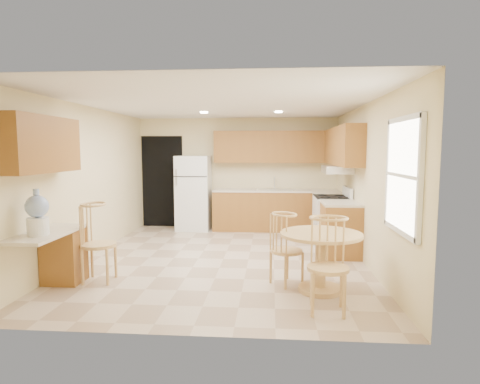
# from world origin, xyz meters

# --- Properties ---
(floor) EXTENTS (5.50, 5.50, 0.00)m
(floor) POSITION_xyz_m (0.00, 0.00, 0.00)
(floor) COLOR #C4AB8E
(floor) RESTS_ON ground
(ceiling) EXTENTS (4.50, 5.50, 0.02)m
(ceiling) POSITION_xyz_m (0.00, 0.00, 2.50)
(ceiling) COLOR white
(ceiling) RESTS_ON wall_back
(wall_back) EXTENTS (4.50, 0.02, 2.50)m
(wall_back) POSITION_xyz_m (0.00, 2.75, 1.25)
(wall_back) COLOR beige
(wall_back) RESTS_ON floor
(wall_front) EXTENTS (4.50, 0.02, 2.50)m
(wall_front) POSITION_xyz_m (0.00, -2.75, 1.25)
(wall_front) COLOR beige
(wall_front) RESTS_ON floor
(wall_left) EXTENTS (0.02, 5.50, 2.50)m
(wall_left) POSITION_xyz_m (-2.25, 0.00, 1.25)
(wall_left) COLOR beige
(wall_left) RESTS_ON floor
(wall_right) EXTENTS (0.02, 5.50, 2.50)m
(wall_right) POSITION_xyz_m (2.25, 0.00, 1.25)
(wall_right) COLOR beige
(wall_right) RESTS_ON floor
(doorway) EXTENTS (0.90, 0.02, 2.10)m
(doorway) POSITION_xyz_m (-1.75, 2.73, 1.05)
(doorway) COLOR black
(doorway) RESTS_ON floor
(base_cab_back) EXTENTS (2.75, 0.60, 0.87)m
(base_cab_back) POSITION_xyz_m (0.88, 2.45, 0.43)
(base_cab_back) COLOR #976026
(base_cab_back) RESTS_ON floor
(counter_back) EXTENTS (2.75, 0.63, 0.04)m
(counter_back) POSITION_xyz_m (0.88, 2.45, 0.89)
(counter_back) COLOR beige
(counter_back) RESTS_ON base_cab_back
(base_cab_right_a) EXTENTS (0.60, 0.59, 0.87)m
(base_cab_right_a) POSITION_xyz_m (1.95, 1.85, 0.43)
(base_cab_right_a) COLOR #976026
(base_cab_right_a) RESTS_ON floor
(counter_right_a) EXTENTS (0.63, 0.59, 0.04)m
(counter_right_a) POSITION_xyz_m (1.95, 1.85, 0.89)
(counter_right_a) COLOR beige
(counter_right_a) RESTS_ON base_cab_right_a
(base_cab_right_b) EXTENTS (0.60, 0.80, 0.87)m
(base_cab_right_b) POSITION_xyz_m (1.95, 0.40, 0.43)
(base_cab_right_b) COLOR #976026
(base_cab_right_b) RESTS_ON floor
(counter_right_b) EXTENTS (0.63, 0.80, 0.04)m
(counter_right_b) POSITION_xyz_m (1.95, 0.40, 0.89)
(counter_right_b) COLOR beige
(counter_right_b) RESTS_ON base_cab_right_b
(upper_cab_back) EXTENTS (2.75, 0.33, 0.70)m
(upper_cab_back) POSITION_xyz_m (0.88, 2.58, 1.85)
(upper_cab_back) COLOR #976026
(upper_cab_back) RESTS_ON wall_back
(upper_cab_right) EXTENTS (0.33, 2.42, 0.70)m
(upper_cab_right) POSITION_xyz_m (2.08, 1.21, 1.85)
(upper_cab_right) COLOR #976026
(upper_cab_right) RESTS_ON wall_right
(upper_cab_left) EXTENTS (0.33, 1.40, 0.70)m
(upper_cab_left) POSITION_xyz_m (-2.08, -1.60, 1.85)
(upper_cab_left) COLOR #976026
(upper_cab_left) RESTS_ON wall_left
(sink) EXTENTS (0.78, 0.44, 0.01)m
(sink) POSITION_xyz_m (0.85, 2.45, 0.91)
(sink) COLOR silver
(sink) RESTS_ON counter_back
(range_hood) EXTENTS (0.50, 0.76, 0.14)m
(range_hood) POSITION_xyz_m (2.00, 1.18, 1.42)
(range_hood) COLOR silver
(range_hood) RESTS_ON upper_cab_right
(desk_pedestal) EXTENTS (0.48, 0.42, 0.72)m
(desk_pedestal) POSITION_xyz_m (-2.00, -1.32, 0.36)
(desk_pedestal) COLOR #976026
(desk_pedestal) RESTS_ON floor
(desk_top) EXTENTS (0.50, 1.20, 0.04)m
(desk_top) POSITION_xyz_m (-2.00, -1.70, 0.75)
(desk_top) COLOR beige
(desk_top) RESTS_ON desk_pedestal
(window) EXTENTS (0.06, 1.12, 1.30)m
(window) POSITION_xyz_m (2.23, -1.85, 1.50)
(window) COLOR white
(window) RESTS_ON wall_right
(can_light_a) EXTENTS (0.14, 0.14, 0.02)m
(can_light_a) POSITION_xyz_m (-0.50, 1.20, 2.48)
(can_light_a) COLOR white
(can_light_a) RESTS_ON ceiling
(can_light_b) EXTENTS (0.14, 0.14, 0.02)m
(can_light_b) POSITION_xyz_m (0.90, 1.20, 2.48)
(can_light_b) COLOR white
(can_light_b) RESTS_ON ceiling
(refrigerator) EXTENTS (0.73, 0.71, 1.65)m
(refrigerator) POSITION_xyz_m (-0.95, 2.40, 0.83)
(refrigerator) COLOR white
(refrigerator) RESTS_ON floor
(stove) EXTENTS (0.65, 0.76, 1.09)m
(stove) POSITION_xyz_m (1.92, 1.18, 0.47)
(stove) COLOR white
(stove) RESTS_ON floor
(dining_table) EXTENTS (1.02, 1.02, 0.75)m
(dining_table) POSITION_xyz_m (1.40, -1.41, 0.49)
(dining_table) COLOR tan
(dining_table) RESTS_ON floor
(chair_table_a) EXTENTS (0.42, 0.52, 0.95)m
(chair_table_a) POSITION_xyz_m (0.99, -1.25, 0.58)
(chair_table_a) COLOR tan
(chair_table_a) RESTS_ON floor
(chair_table_b) EXTENTS (0.46, 0.46, 1.04)m
(chair_table_b) POSITION_xyz_m (1.40, -2.16, 0.63)
(chair_table_b) COLOR tan
(chair_table_b) RESTS_ON floor
(chair_desk) EXTENTS (0.47, 0.60, 1.06)m
(chair_desk) POSITION_xyz_m (-1.55, -1.34, 0.64)
(chair_desk) COLOR tan
(chair_desk) RESTS_ON floor
(water_crock) EXTENTS (0.27, 0.27, 0.55)m
(water_crock) POSITION_xyz_m (-2.00, -1.88, 1.02)
(water_crock) COLOR white
(water_crock) RESTS_ON desk_top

